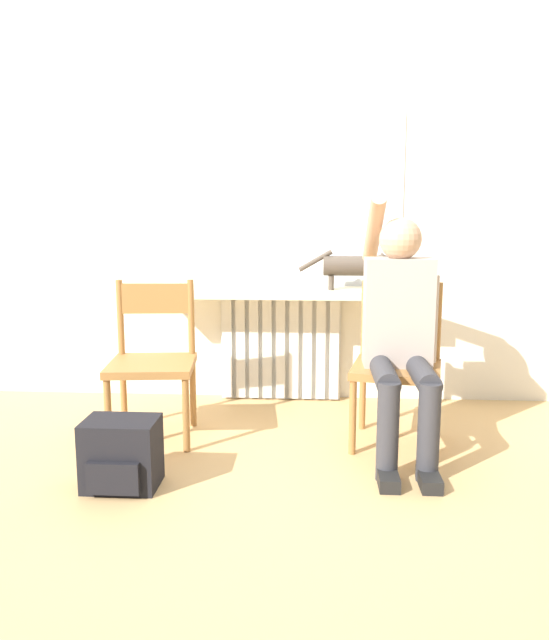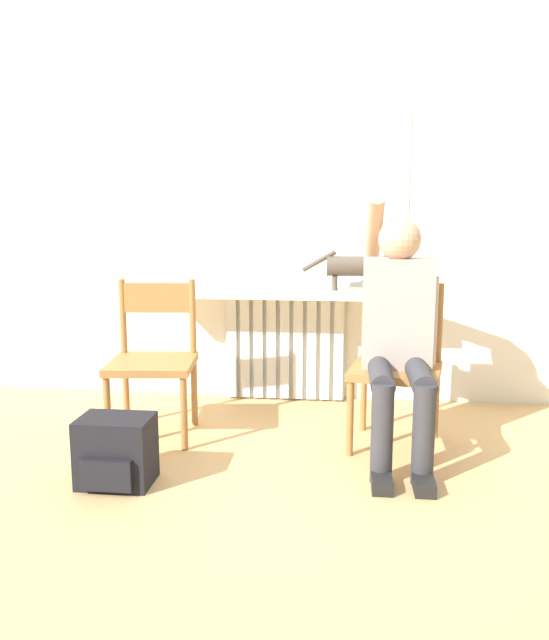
{
  "view_description": "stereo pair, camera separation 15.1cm",
  "coord_description": "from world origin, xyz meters",
  "px_view_note": "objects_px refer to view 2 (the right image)",
  "views": [
    {
      "loc": [
        0.21,
        -2.75,
        1.19
      ],
      "look_at": [
        0.0,
        0.53,
        0.62
      ],
      "focal_mm": 35.0,
      "sensor_mm": 36.0,
      "label": 1
    },
    {
      "loc": [
        0.36,
        -2.74,
        1.19
      ],
      "look_at": [
        0.0,
        0.53,
        0.62
      ],
      "focal_mm": 35.0,
      "sensor_mm": 36.0,
      "label": 2
    }
  ],
  "objects_px": {
    "chair_right": "(397,364)",
    "cat": "(359,266)",
    "chair_left": "(153,357)",
    "backpack": "(116,451)",
    "person": "(399,326)"
  },
  "relations": [
    {
      "from": "chair_right",
      "to": "cat",
      "type": "relative_size",
      "value": 1.51
    },
    {
      "from": "chair_left",
      "to": "backpack",
      "type": "distance_m",
      "value": 0.7
    },
    {
      "from": "chair_left",
      "to": "cat",
      "type": "height_order",
      "value": "cat"
    },
    {
      "from": "person",
      "to": "chair_right",
      "type": "bearing_deg",
      "value": 86.11
    },
    {
      "from": "backpack",
      "to": "chair_right",
      "type": "bearing_deg",
      "value": 26.76
    },
    {
      "from": "chair_left",
      "to": "cat",
      "type": "distance_m",
      "value": 1.31
    },
    {
      "from": "person",
      "to": "cat",
      "type": "distance_m",
      "value": 0.76
    },
    {
      "from": "chair_right",
      "to": "cat",
      "type": "height_order",
      "value": "cat"
    },
    {
      "from": "cat",
      "to": "backpack",
      "type": "bearing_deg",
      "value": -131.49
    },
    {
      "from": "person",
      "to": "cat",
      "type": "xyz_separation_m",
      "value": [
        -0.18,
        0.7,
        0.23
      ]
    },
    {
      "from": "chair_right",
      "to": "backpack",
      "type": "bearing_deg",
      "value": -141.73
    },
    {
      "from": "cat",
      "to": "backpack",
      "type": "relative_size",
      "value": 1.73
    },
    {
      "from": "backpack",
      "to": "chair_left",
      "type": "bearing_deg",
      "value": 91.6
    },
    {
      "from": "person",
      "to": "cat",
      "type": "relative_size",
      "value": 2.35
    },
    {
      "from": "chair_left",
      "to": "chair_right",
      "type": "distance_m",
      "value": 1.28
    }
  ]
}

